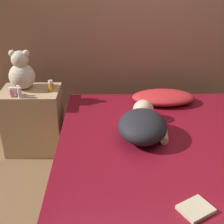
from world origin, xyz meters
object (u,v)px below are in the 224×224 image
object	(u,v)px
bottle_pink	(11,92)
bottle_white	(15,91)
bottle_orange	(51,86)
bottle_clear	(20,93)
teddy_bear	(22,72)
book	(196,209)
pillow	(163,97)
person_lying	(143,124)
bottle_red	(18,91)

from	to	relation	value
bottle_pink	bottle_white	bearing A→B (deg)	72.68
bottle_orange	bottle_clear	world-z (taller)	bottle_orange
bottle_clear	bottle_pink	bearing A→B (deg)	161.36
teddy_bear	book	bearing A→B (deg)	-48.66
pillow	person_lying	xyz separation A→B (m)	(-0.25, -0.58, 0.04)
bottle_orange	book	bearing A→B (deg)	-53.83
pillow	person_lying	size ratio (longest dim) A/B	0.92
person_lying	bottle_red	bearing A→B (deg)	163.36
bottle_white	bottle_clear	world-z (taller)	bottle_clear
teddy_bear	book	xyz separation A→B (m)	(1.27, -1.44, -0.28)
pillow	teddy_bear	size ratio (longest dim) A/B	1.60
bottle_white	bottle_clear	xyz separation A→B (m)	(0.06, -0.07, 0.01)
person_lying	pillow	bearing A→B (deg)	73.63
book	pillow	bearing A→B (deg)	88.23
bottle_clear	book	xyz separation A→B (m)	(1.25, -1.23, -0.17)
pillow	bottle_orange	xyz separation A→B (m)	(-1.04, -0.02, 0.13)
teddy_bear	bottle_orange	size ratio (longest dim) A/B	3.34
pillow	person_lying	bearing A→B (deg)	-113.51
book	teddy_bear	bearing A→B (deg)	131.34
pillow	bottle_white	size ratio (longest dim) A/B	8.83
book	person_lying	bearing A→B (deg)	104.77
pillow	teddy_bear	world-z (taller)	teddy_bear
bottle_red	bottle_pink	xyz separation A→B (m)	(-0.06, -0.02, -0.00)
bottle_red	book	size ratio (longest dim) A/B	0.43
book	bottle_red	bearing A→B (deg)	135.03
person_lying	bottle_clear	bearing A→B (deg)	164.90
bottle_clear	bottle_pink	world-z (taller)	bottle_clear
pillow	bottle_white	bearing A→B (deg)	-176.24
bottle_pink	teddy_bear	bearing A→B (deg)	73.05
teddy_bear	bottle_clear	xyz separation A→B (m)	(0.02, -0.22, -0.11)
bottle_orange	person_lying	bearing A→B (deg)	-35.58
bottle_white	bottle_orange	distance (m)	0.32
person_lying	bottle_orange	world-z (taller)	bottle_orange
teddy_bear	bottle_clear	world-z (taller)	teddy_bear
person_lying	bottle_pink	world-z (taller)	bottle_pink
person_lying	book	distance (m)	0.83
person_lying	bottle_white	world-z (taller)	person_lying
bottle_red	bottle_clear	world-z (taller)	bottle_clear
bottle_clear	book	bearing A→B (deg)	-44.49
bottle_red	bottle_orange	size ratio (longest dim) A/B	0.87
bottle_clear	bottle_pink	xyz separation A→B (m)	(-0.08, 0.03, -0.00)
bottle_white	bottle_clear	bearing A→B (deg)	-48.42
bottle_red	teddy_bear	bearing A→B (deg)	89.74
bottle_white	person_lying	bearing A→B (deg)	-24.25
teddy_bear	pillow	bearing A→B (deg)	-2.39
bottle_clear	bottle_red	bearing A→B (deg)	116.82
bottle_orange	bottle_clear	distance (m)	0.29
pillow	bottle_pink	bearing A→B (deg)	-174.37
book	bottle_orange	bearing A→B (deg)	126.17
bottle_orange	bottle_pink	world-z (taller)	bottle_orange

